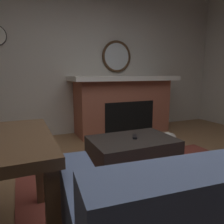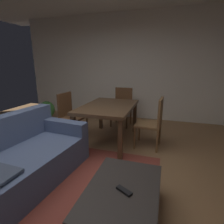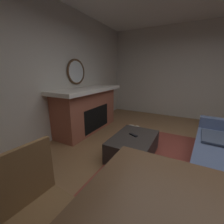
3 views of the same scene
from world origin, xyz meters
TOP-DOWN VIEW (x-y plane):
  - floor at (0.00, 0.00)m, footprint 7.85×7.85m
  - wall_back_fireplace_side at (0.00, -2.74)m, footprint 6.94×0.12m
  - area_rug at (-0.29, -0.23)m, footprint 2.60×2.00m
  - fireplace at (-0.89, -2.37)m, footprint 2.00×0.76m
  - round_wall_mirror at (-0.89, -2.65)m, footprint 0.61×0.05m
  - ottoman_coffee_table at (-0.29, -0.91)m, footprint 0.99×0.68m
  - tv_remote at (-0.33, -0.94)m, footprint 0.12×0.16m
  - small_dog at (-1.06, -1.19)m, footprint 0.49×0.47m

SIDE VIEW (x-z plane):
  - floor at x=0.00m, z-range 0.00..0.00m
  - area_rug at x=-0.29m, z-range 0.00..0.01m
  - small_dog at x=-1.06m, z-range 0.02..0.30m
  - ottoman_coffee_table at x=-0.29m, z-range 0.00..0.36m
  - tv_remote at x=-0.33m, z-range 0.36..0.39m
  - fireplace at x=-0.89m, z-range 0.01..1.08m
  - wall_back_fireplace_side at x=0.00m, z-range 0.00..2.83m
  - round_wall_mirror at x=-0.89m, z-range 1.14..1.75m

